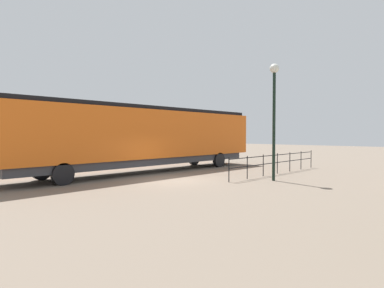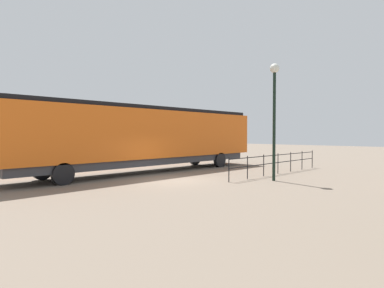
% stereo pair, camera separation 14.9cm
% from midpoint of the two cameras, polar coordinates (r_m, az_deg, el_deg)
% --- Properties ---
extents(ground_plane, '(120.00, 120.00, 0.00)m').
position_cam_midpoint_polar(ground_plane, '(17.56, -3.54, -6.43)').
color(ground_plane, '#756656').
extents(locomotive, '(2.90, 18.92, 4.26)m').
position_cam_midpoint_polar(locomotive, '(21.53, -7.45, 1.44)').
color(locomotive, orange).
rests_on(locomotive, ground_plane).
extents(lamp_post, '(0.50, 0.50, 6.25)m').
position_cam_midpoint_polar(lamp_post, '(17.89, 14.06, 7.49)').
color(lamp_post, black).
rests_on(lamp_post, ground_plane).
extents(platform_fence, '(0.05, 10.14, 1.29)m').
position_cam_midpoint_polar(platform_fence, '(21.10, 14.64, -2.86)').
color(platform_fence, black).
rests_on(platform_fence, ground_plane).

